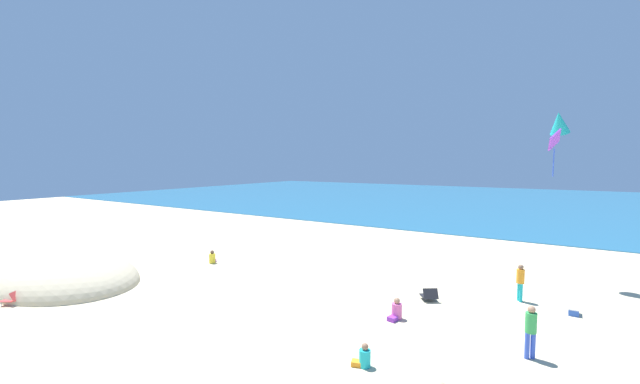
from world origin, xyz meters
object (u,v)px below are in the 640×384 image
object	(u,v)px
cooler_box	(574,311)
person_2	(531,328)
person_7	(364,358)
kite_teal	(559,123)
kite_purple	(554,141)
beach_chair_mid_beach	(429,295)
beach_chair_far_left	(13,298)
person_1	(520,280)
person_3	(212,258)
person_0	(396,311)

from	to	relation	value
cooler_box	person_2	bearing A→B (deg)	-103.37
person_7	kite_teal	size ratio (longest dim) A/B	0.43
kite_purple	beach_chair_mid_beach	bearing A→B (deg)	154.28
cooler_box	kite_purple	distance (m)	7.01
person_2	person_7	distance (m)	4.84
beach_chair_far_left	person_1	bearing A→B (deg)	179.93
person_2	kite_purple	size ratio (longest dim) A/B	1.10
person_3	kite_purple	bearing A→B (deg)	-129.20
person_1	person_2	xyz separation A→B (m)	(0.75, -4.95, 0.02)
person_2	kite_teal	distance (m)	10.85
person_7	kite_teal	world-z (taller)	kite_teal
person_2	kite_purple	world-z (taller)	kite_purple
beach_chair_far_left	person_1	world-z (taller)	person_1
person_0	kite_purple	world-z (taller)	kite_purple
person_1	kite_purple	bearing A→B (deg)	74.38
beach_chair_mid_beach	cooler_box	world-z (taller)	beach_chair_mid_beach
beach_chair_mid_beach	person_3	world-z (taller)	person_3
beach_chair_mid_beach	person_2	bearing A→B (deg)	-163.36
person_3	person_0	bearing A→B (deg)	-133.35
person_3	cooler_box	bearing A→B (deg)	-117.17
person_7	person_0	bearing A→B (deg)	-100.45
kite_purple	kite_teal	distance (m)	7.77
person_7	cooler_box	bearing A→B (deg)	-141.06
person_1	person_3	xyz separation A→B (m)	(-14.96, -2.52, -0.60)
kite_teal	person_0	bearing A→B (deg)	-118.94
beach_chair_far_left	person_3	xyz separation A→B (m)	(1.74, 8.60, 0.01)
beach_chair_mid_beach	person_2	distance (m)	4.91
person_3	beach_chair_mid_beach	bearing A→B (deg)	-121.34
beach_chair_mid_beach	person_1	size ratio (longest dim) A/B	0.60
person_3	person_1	bearing A→B (deg)	-114.64
person_2	person_3	size ratio (longest dim) A/B	2.12
person_1	kite_purple	world-z (taller)	kite_purple
person_0	person_7	world-z (taller)	person_0
person_0	person_1	world-z (taller)	person_1
person_7	beach_chair_far_left	bearing A→B (deg)	-4.75
beach_chair_far_left	beach_chair_mid_beach	size ratio (longest dim) A/B	0.87
beach_chair_far_left	person_2	size ratio (longest dim) A/B	0.51
beach_chair_far_left	kite_purple	bearing A→B (deg)	168.31
person_0	person_7	size ratio (longest dim) A/B	1.17
kite_purple	beach_chair_far_left	bearing A→B (deg)	-157.95
cooler_box	person_7	size ratio (longest dim) A/B	0.81
kite_purple	cooler_box	bearing A→B (deg)	78.03
beach_chair_far_left	kite_teal	xyz separation A→B (m)	(17.68, 14.88, 7.09)
person_0	person_2	world-z (taller)	person_2
beach_chair_far_left	cooler_box	xyz separation A→B (m)	(18.52, 10.67, -0.12)
beach_chair_far_left	cooler_box	size ratio (longest dim) A/B	1.46
beach_chair_mid_beach	person_2	world-z (taller)	person_2
cooler_box	person_2	xyz separation A→B (m)	(-1.07, -4.50, 0.75)
beach_chair_mid_beach	person_1	world-z (taller)	person_1
person_2	person_7	world-z (taller)	person_2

